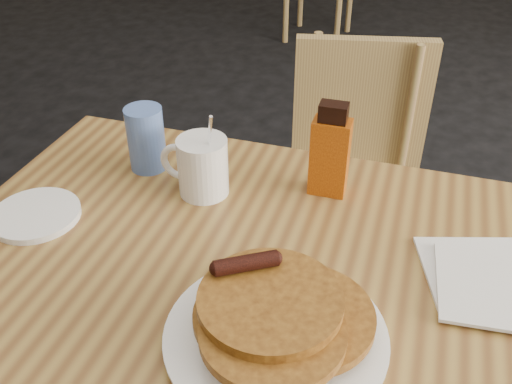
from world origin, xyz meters
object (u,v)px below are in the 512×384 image
main_table (278,295)px  pancake_plate (276,326)px  syrup_bottle (330,153)px  chair_main_far (349,165)px  coffee_mug (201,165)px  blue_tumbler (146,139)px

main_table → pancake_plate: bearing=-73.8°
syrup_bottle → main_table: bearing=-96.5°
chair_main_far → coffee_mug: size_ratio=4.89×
main_table → coffee_mug: bearing=140.5°
main_table → chair_main_far: bearing=92.2°
coffee_mug → syrup_bottle: bearing=9.3°
main_table → blue_tumbler: bearing=148.2°
chair_main_far → main_table: bearing=-102.8°
main_table → chair_main_far: 0.78m
coffee_mug → blue_tumbler: 0.14m
main_table → pancake_plate: size_ratio=4.01×
pancake_plate → syrup_bottle: size_ratio=1.68×
pancake_plate → syrup_bottle: bearing=93.3°
coffee_mug → chair_main_far: bearing=62.9°
syrup_bottle → blue_tumbler: bearing=-177.1°
main_table → syrup_bottle: syrup_bottle is taller
pancake_plate → blue_tumbler: size_ratio=2.36×
coffee_mug → blue_tumbler: size_ratio=1.35×
coffee_mug → syrup_bottle: 0.23m
pancake_plate → coffee_mug: coffee_mug is taller
main_table → pancake_plate: pancake_plate is taller
main_table → chair_main_far: (-0.03, 0.75, -0.21)m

